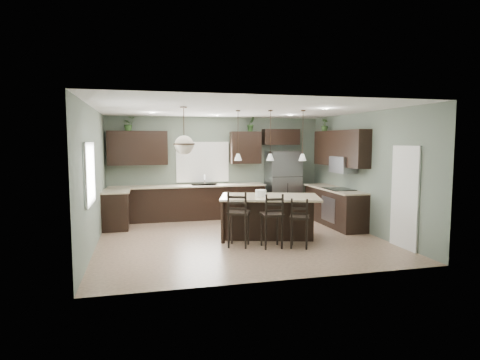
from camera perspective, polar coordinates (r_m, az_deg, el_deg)
name	(u,v)px	position (r m, az deg, el deg)	size (l,w,h in m)	color
ground	(240,238)	(8.89, -0.01, -8.30)	(6.00, 6.00, 0.00)	#9E8466
pantry_door	(405,197)	(8.57, 22.38, -2.30)	(0.04, 0.82, 2.04)	white
window_back	(203,162)	(11.26, -5.34, 2.56)	(1.35, 0.02, 1.00)	white
window_left	(89,173)	(7.66, -20.69, 0.87)	(0.02, 1.10, 1.00)	white
left_return_cabs	(116,210)	(10.24, -17.26, -4.15)	(0.60, 0.90, 0.90)	black
left_return_countertop	(116,191)	(10.17, -17.22, -1.53)	(0.66, 0.96, 0.04)	beige
back_lower_cabs	(188,203)	(11.03, -7.38, -3.26)	(4.20, 0.60, 0.90)	black
back_countertop	(188,186)	(10.95, -7.40, -0.85)	(4.20, 0.66, 0.04)	beige
sink_inset	(204,185)	(11.01, -5.08, -0.71)	(0.70, 0.45, 0.01)	gray
faucet	(205,180)	(10.96, -5.06, 0.02)	(0.02, 0.02, 0.28)	silver
back_upper_left	(138,148)	(10.96, -14.34, 4.43)	(1.55, 0.34, 0.90)	black
back_upper_right	(245,148)	(11.34, 0.79, 4.63)	(0.85, 0.34, 0.90)	black
fridge_header	(281,137)	(11.65, 5.82, 6.10)	(1.05, 0.34, 0.45)	black
right_lower_cabs	(334,207)	(10.55, 13.23, -3.76)	(0.60, 2.35, 0.90)	black
right_countertop	(334,189)	(10.48, 13.19, -1.23)	(0.66, 2.35, 0.04)	beige
cooktop	(339,189)	(10.23, 13.89, -1.26)	(0.58, 0.75, 0.02)	black
wall_oven_front	(328,209)	(10.17, 12.40, -4.09)	(0.01, 0.72, 0.60)	gray
right_upper_cabs	(340,148)	(10.48, 14.04, 4.40)	(0.34, 2.35, 0.90)	black
microwave	(343,165)	(10.23, 14.47, 2.12)	(0.40, 0.75, 0.40)	gray
refrigerator	(283,184)	(11.49, 6.14, -0.51)	(0.90, 0.74, 1.85)	gray
kitchen_island	(270,217)	(8.90, 4.25, -5.26)	(2.13, 1.21, 0.92)	black
serving_dish	(261,193)	(8.81, 2.97, -1.85)	(0.24, 0.24, 0.14)	white
bar_stool_left	(239,219)	(8.10, -0.21, -5.53)	(0.42, 0.42, 1.14)	black
bar_stool_center	(272,220)	(8.05, 4.54, -5.75)	(0.41, 0.41, 1.10)	black
bar_stool_right	(299,223)	(8.12, 8.45, -6.01)	(0.38, 0.38, 1.02)	black
pendant_left	(238,136)	(8.74, -0.28, 6.34)	(0.17, 0.17, 1.10)	white
pendant_center	(270,136)	(8.74, 4.33, 6.33)	(0.17, 0.17, 1.10)	white
pendant_right	(303,135)	(8.80, 8.92, 6.27)	(0.17, 0.17, 1.10)	silver
chandelier	(184,131)	(7.96, -7.98, 6.96)	(0.42, 0.42, 0.94)	beige
plant_back_left	(129,124)	(10.95, -15.58, 7.71)	(0.33, 0.28, 0.36)	#305123
plant_back_right	(251,124)	(11.35, 1.57, 7.98)	(0.23, 0.19, 0.43)	#294920
plant_right_wall	(325,125)	(11.23, 11.95, 7.67)	(0.19, 0.19, 0.34)	#304F22
room_shell	(240,161)	(8.65, -0.01, 2.70)	(6.00, 6.00, 6.00)	slate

